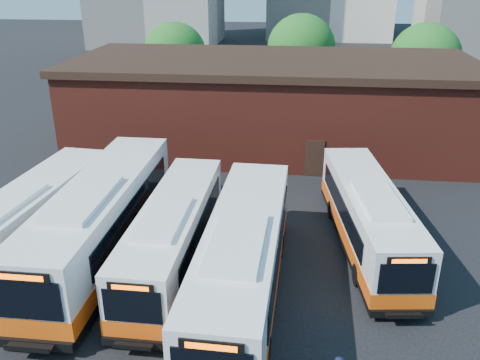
# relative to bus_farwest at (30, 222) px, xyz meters

# --- Properties ---
(ground) EXTENTS (220.00, 220.00, 0.00)m
(ground) POSITION_rel_bus_farwest_xyz_m (10.34, -3.21, -1.50)
(ground) COLOR black
(bus_farwest) EXTENTS (3.51, 12.28, 3.30)m
(bus_farwest) POSITION_rel_bus_farwest_xyz_m (0.00, 0.00, 0.00)
(bus_farwest) COLOR white
(bus_farwest) RESTS_ON ground
(bus_west) EXTENTS (3.01, 13.96, 3.79)m
(bus_west) POSITION_rel_bus_farwest_xyz_m (3.45, -0.01, 0.22)
(bus_west) COLOR white
(bus_west) RESTS_ON ground
(bus_midwest) EXTENTS (2.61, 11.81, 3.20)m
(bus_midwest) POSITION_rel_bus_farwest_xyz_m (6.90, -0.53, -0.05)
(bus_midwest) COLOR white
(bus_midwest) RESTS_ON ground
(bus_mideast) EXTENTS (3.16, 13.40, 3.63)m
(bus_mideast) POSITION_rel_bus_farwest_xyz_m (10.19, -2.67, 0.15)
(bus_mideast) COLOR white
(bus_mideast) RESTS_ON ground
(bus_east) EXTENTS (3.78, 11.95, 3.21)m
(bus_east) POSITION_rel_bus_farwest_xyz_m (15.60, 2.12, -0.04)
(bus_east) COLOR white
(bus_east) RESTS_ON ground
(depot_building) EXTENTS (28.60, 12.60, 6.40)m
(depot_building) POSITION_rel_bus_farwest_xyz_m (10.34, 16.79, 1.76)
(depot_building) COLOR maroon
(depot_building) RESTS_ON ground
(tree_west) EXTENTS (6.00, 6.00, 7.65)m
(tree_west) POSITION_rel_bus_farwest_xyz_m (0.34, 28.79, 3.14)
(tree_west) COLOR #382314
(tree_west) RESTS_ON ground
(tree_mid) EXTENTS (6.56, 6.56, 8.36)m
(tree_mid) POSITION_rel_bus_farwest_xyz_m (12.34, 30.79, 3.58)
(tree_mid) COLOR #382314
(tree_mid) RESTS_ON ground
(tree_east) EXTENTS (6.24, 6.24, 7.96)m
(tree_east) POSITION_rel_bus_farwest_xyz_m (23.34, 27.79, 3.33)
(tree_east) COLOR #382314
(tree_east) RESTS_ON ground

